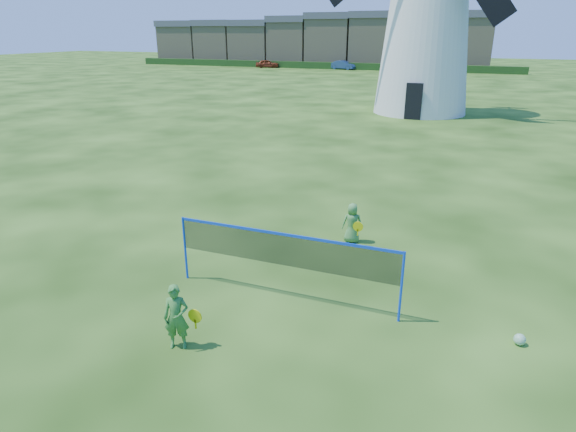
% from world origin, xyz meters
% --- Properties ---
extents(ground, '(220.00, 220.00, 0.00)m').
position_xyz_m(ground, '(0.00, 0.00, 0.00)').
color(ground, black).
rests_on(ground, ground).
extents(windmill, '(13.44, 6.44, 19.14)m').
position_xyz_m(windmill, '(-0.27, 27.15, 6.77)').
color(windmill, white).
rests_on(windmill, ground).
extents(badminton_net, '(5.05, 0.05, 1.55)m').
position_xyz_m(badminton_net, '(0.55, -0.59, 1.14)').
color(badminton_net, blue).
rests_on(badminton_net, ground).
extents(player_girl, '(0.69, 0.46, 1.28)m').
position_xyz_m(player_girl, '(-0.61, -2.97, 0.64)').
color(player_girl, '#3D8033').
rests_on(player_girl, ground).
extents(player_boy, '(0.68, 0.53, 1.13)m').
position_xyz_m(player_boy, '(1.14, 2.93, 0.56)').
color(player_boy, '#4E8E44').
rests_on(player_boy, ground).
extents(play_ball, '(0.22, 0.22, 0.22)m').
position_xyz_m(play_ball, '(5.29, -0.55, 0.11)').
color(play_ball, green).
rests_on(play_ball, ground).
extents(terraced_houses, '(56.37, 8.40, 8.33)m').
position_xyz_m(terraced_houses, '(-23.34, 72.00, 3.91)').
color(terraced_houses, tan).
rests_on(terraced_houses, ground).
extents(hedge, '(62.00, 0.80, 1.00)m').
position_xyz_m(hedge, '(-22.00, 66.00, 0.50)').
color(hedge, '#193814').
rests_on(hedge, ground).
extents(car_left, '(3.94, 2.82, 1.25)m').
position_xyz_m(car_left, '(-28.94, 64.75, 0.62)').
color(car_left, maroon).
rests_on(car_left, ground).
extents(car_right, '(4.16, 2.27, 1.30)m').
position_xyz_m(car_right, '(-16.72, 65.84, 0.65)').
color(car_right, navy).
rests_on(car_right, ground).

